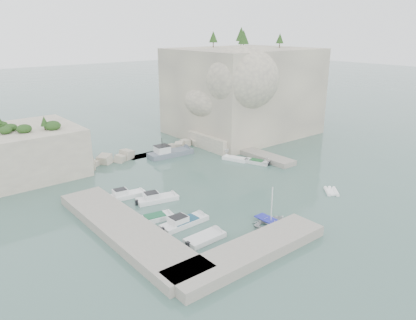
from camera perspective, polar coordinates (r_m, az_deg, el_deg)
ground at (r=54.39m, az=4.01°, el=-4.54°), size 400.00×400.00×0.00m
cliff_east at (r=83.63m, az=4.91°, el=9.57°), size 26.00×22.00×17.00m
cliff_terrace at (r=74.88m, az=1.90°, el=2.92°), size 8.00×10.00×2.50m
outcrop_west at (r=65.44m, az=-24.86°, el=0.98°), size 16.00×14.00×7.00m
quay_west at (r=44.46m, az=-11.50°, el=-9.57°), size 5.00×24.00×1.10m
quay_south at (r=39.89m, az=5.83°, el=-12.73°), size 18.00×4.00×1.10m
ledge_east at (r=69.89m, az=6.51°, el=0.96°), size 3.00×16.00×0.80m
breakwater at (r=70.31m, az=-8.92°, el=1.22°), size 28.00×3.00×1.40m
motorboat_a at (r=53.72m, az=-11.43°, el=-5.18°), size 5.70×2.37×1.40m
motorboat_b at (r=52.03m, az=-7.12°, el=-5.73°), size 6.01×3.12×1.40m
motorboat_c at (r=47.20m, az=-7.49°, el=-8.37°), size 4.86×2.52×0.70m
motorboat_d at (r=45.85m, az=-3.33°, el=-9.07°), size 6.31×2.04×1.40m
motorboat_e at (r=42.73m, az=-0.44°, el=-11.22°), size 4.88×2.15×0.70m
rowboat at (r=46.33m, az=8.81°, el=-8.97°), size 4.29×3.06×0.89m
inflatable_dinghy at (r=56.55m, az=16.95°, el=-4.42°), size 3.00×3.05×0.44m
tender_east_a at (r=65.65m, az=8.32°, el=-0.63°), size 3.66×3.47×1.52m
tender_east_b at (r=65.92m, az=6.86°, el=-0.49°), size 2.86×4.59×0.70m
tender_east_c at (r=67.17m, az=3.80°, el=-0.03°), size 3.00×4.72×0.70m
tender_east_d at (r=70.81m, az=3.22°, el=0.94°), size 4.14×1.84×1.56m
work_boat at (r=69.69m, az=-5.28°, el=0.61°), size 8.82×3.15×2.20m
rowboat_mast at (r=45.24m, az=8.97°, el=-6.10°), size 0.10×0.10×4.20m
vegetation at (r=80.29m, az=1.61°, el=16.03°), size 53.48×13.88×13.40m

